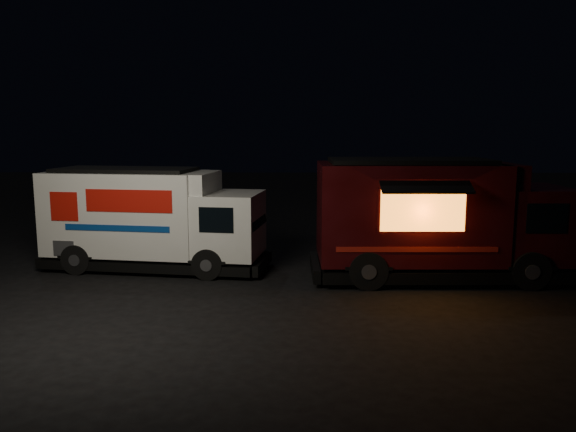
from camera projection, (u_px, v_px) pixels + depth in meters
The scene contains 3 objects.
ground at pixel (244, 290), 14.64m from camera, with size 80.00×80.00×0.00m, color black.
white_truck at pixel (155, 219), 16.69m from camera, with size 6.65×2.27×3.02m, color silver, non-canonical shape.
red_truck at pixel (441, 219), 15.59m from camera, with size 7.21×2.65×3.35m, color #34090D, non-canonical shape.
Camera 1 is at (1.32, -14.16, 4.15)m, focal length 35.00 mm.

